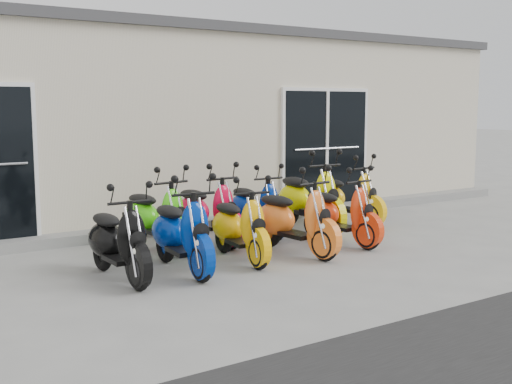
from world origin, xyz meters
TOP-DOWN VIEW (x-y plane):
  - ground at (0.00, 0.00)m, footprint 80.00×80.00m
  - building at (0.00, 5.20)m, footprint 14.00×6.00m
  - roof_cap at (0.00, 5.20)m, footprint 14.20×6.20m
  - front_step at (0.00, 2.02)m, footprint 14.00×0.40m
  - door_right at (2.60, 2.17)m, footprint 2.02×0.08m
  - scooter_front_black at (-2.42, -0.19)m, footprint 0.62×1.61m
  - scooter_front_blue at (-1.65, -0.26)m, footprint 0.72×1.70m
  - scooter_front_orange_a at (-0.78, -0.18)m, footprint 0.72×1.60m
  - scooter_front_orange_b at (0.06, -0.25)m, footprint 0.77×1.72m
  - scooter_front_red at (0.97, -0.12)m, footprint 0.74×1.63m
  - scooter_back_green at (-1.40, 0.98)m, footprint 0.84×1.71m
  - scooter_back_red at (-0.60, 0.98)m, footprint 0.76×1.69m
  - scooter_back_blue at (0.28, 1.03)m, footprint 0.59×1.56m
  - scooter_back_yellow at (1.21, 0.89)m, footprint 0.76×1.85m
  - scooter_back_extra at (2.06, 0.98)m, footprint 0.84×1.71m

SIDE VIEW (x-z plane):
  - ground at x=0.00m, z-range 0.00..0.00m
  - front_step at x=0.00m, z-range 0.00..0.15m
  - scooter_back_blue at x=0.28m, z-range 0.00..1.14m
  - scooter_front_orange_a at x=-0.78m, z-range 0.00..1.14m
  - scooter_front_red at x=0.97m, z-range 0.00..1.16m
  - scooter_front_black at x=-2.42m, z-range 0.00..1.18m
  - scooter_back_green at x=-1.40m, z-range 0.00..1.21m
  - scooter_back_extra at x=2.06m, z-range 0.00..1.21m
  - scooter_back_red at x=-0.60m, z-range 0.00..1.21m
  - scooter_front_orange_b at x=0.06m, z-range 0.00..1.23m
  - scooter_front_blue at x=-1.65m, z-range 0.00..1.23m
  - scooter_back_yellow at x=1.21m, z-range 0.00..1.34m
  - door_right at x=2.60m, z-range 0.15..2.37m
  - building at x=0.00m, z-range 0.00..3.20m
  - roof_cap at x=0.00m, z-range 3.20..3.36m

